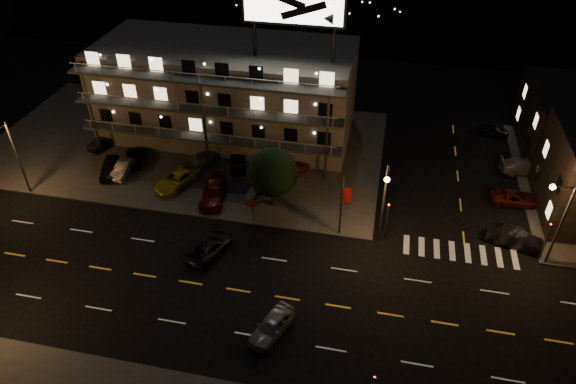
% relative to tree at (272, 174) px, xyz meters
% --- Properties ---
extents(ground, '(140.00, 140.00, 0.00)m').
position_rel_tree_xyz_m(ground, '(1.81, -11.20, -3.75)').
color(ground, black).
rests_on(ground, ground).
extents(curb_nw, '(44.00, 24.00, 0.15)m').
position_rel_tree_xyz_m(curb_nw, '(-12.19, 8.80, -3.68)').
color(curb_nw, '#393936').
rests_on(curb_nw, ground).
extents(motel, '(28.00, 13.80, 18.10)m').
position_rel_tree_xyz_m(motel, '(-8.13, 12.68, 1.59)').
color(motel, gray).
rests_on(motel, ground).
extents(streetlight_nw, '(0.44, 1.92, 8.00)m').
position_rel_tree_xyz_m(streetlight_nw, '(-24.19, -3.27, 1.21)').
color(streetlight_nw, '#2D2D30').
rests_on(streetlight_nw, ground).
extents(streetlight_nc, '(0.44, 1.92, 8.00)m').
position_rel_tree_xyz_m(streetlight_nc, '(10.31, -3.27, 1.21)').
color(streetlight_nc, '#2D2D30').
rests_on(streetlight_nc, ground).
extents(streetlight_ne, '(1.92, 0.44, 8.00)m').
position_rel_tree_xyz_m(streetlight_ne, '(23.95, -2.90, 1.21)').
color(streetlight_ne, '#2D2D30').
rests_on(streetlight_ne, ground).
extents(signal_nw, '(0.20, 0.27, 4.60)m').
position_rel_tree_xyz_m(signal_nw, '(10.81, -2.70, -1.18)').
color(signal_nw, '#2D2D30').
rests_on(signal_nw, ground).
extents(signal_ne, '(0.27, 0.20, 4.60)m').
position_rel_tree_xyz_m(signal_ne, '(23.81, -2.70, -1.18)').
color(signal_ne, '#2D2D30').
rests_on(signal_ne, ground).
extents(banner_north, '(0.83, 0.16, 6.40)m').
position_rel_tree_xyz_m(banner_north, '(6.90, -2.80, -0.32)').
color(banner_north, '#2D2D30').
rests_on(banner_north, ground).
extents(stop_sign, '(0.91, 0.11, 2.61)m').
position_rel_tree_xyz_m(stop_sign, '(-1.19, -2.63, -2.04)').
color(stop_sign, '#2D2D30').
rests_on(stop_sign, ground).
extents(tree, '(4.81, 4.64, 6.06)m').
position_rel_tree_xyz_m(tree, '(0.00, 0.00, 0.00)').
color(tree, black).
rests_on(tree, curb_nw).
extents(lot_car_0, '(3.00, 4.61, 1.46)m').
position_rel_tree_xyz_m(lot_car_0, '(-17.76, 1.57, -2.87)').
color(lot_car_0, black).
rests_on(lot_car_0, curb_nw).
extents(lot_car_1, '(1.45, 4.04, 1.33)m').
position_rel_tree_xyz_m(lot_car_1, '(-16.39, 1.85, -2.94)').
color(lot_car_1, gray).
rests_on(lot_car_1, curb_nw).
extents(lot_car_2, '(4.09, 5.58, 1.41)m').
position_rel_tree_xyz_m(lot_car_2, '(-10.13, 1.09, -2.90)').
color(lot_car_2, gold).
rests_on(lot_car_2, curb_nw).
extents(lot_car_3, '(2.83, 5.53, 1.53)m').
position_rel_tree_xyz_m(lot_car_3, '(-5.79, -0.34, -2.83)').
color(lot_car_3, '#56150C').
rests_on(lot_car_3, curb_nw).
extents(lot_car_4, '(1.50, 3.70, 1.26)m').
position_rel_tree_xyz_m(lot_car_4, '(-1.95, 1.06, -2.97)').
color(lot_car_4, gray).
rests_on(lot_car_4, curb_nw).
extents(lot_car_5, '(2.37, 3.90, 1.21)m').
position_rel_tree_xyz_m(lot_car_5, '(-20.93, 6.15, -2.99)').
color(lot_car_5, black).
rests_on(lot_car_5, curb_nw).
extents(lot_car_6, '(3.13, 4.83, 1.24)m').
position_rel_tree_xyz_m(lot_car_6, '(-16.28, 4.18, -2.98)').
color(lot_car_6, black).
rests_on(lot_car_6, curb_nw).
extents(lot_car_7, '(3.26, 4.84, 1.30)m').
position_rel_tree_xyz_m(lot_car_7, '(-8.96, 5.32, -2.95)').
color(lot_car_7, gray).
rests_on(lot_car_7, curb_nw).
extents(lot_car_8, '(2.78, 4.37, 1.38)m').
position_rel_tree_xyz_m(lot_car_8, '(-5.02, 5.48, -2.91)').
color(lot_car_8, black).
rests_on(lot_car_8, curb_nw).
extents(lot_car_9, '(2.69, 4.13, 1.29)m').
position_rel_tree_xyz_m(lot_car_9, '(1.13, 5.09, -2.96)').
color(lot_car_9, '#56150C').
rests_on(lot_car_9, curb_nw).
extents(side_car_0, '(4.94, 2.83, 1.54)m').
position_rel_tree_xyz_m(side_car_0, '(21.96, -1.12, -2.98)').
color(side_car_0, black).
rests_on(side_car_0, ground).
extents(side_car_1, '(4.59, 2.21, 1.26)m').
position_rel_tree_xyz_m(side_car_1, '(22.82, 5.16, -3.12)').
color(side_car_1, '#56150C').
rests_on(side_car_1, ground).
extents(side_car_2, '(5.37, 2.70, 1.49)m').
position_rel_tree_xyz_m(side_car_2, '(24.66, 10.94, -3.00)').
color(side_car_2, gray).
rests_on(side_car_2, ground).
extents(side_car_3, '(3.81, 2.02, 1.23)m').
position_rel_tree_xyz_m(side_car_3, '(22.21, 18.42, -3.13)').
color(side_car_3, black).
rests_on(side_car_3, ground).
extents(road_car_east, '(3.17, 4.73, 1.49)m').
position_rel_tree_xyz_m(road_car_east, '(3.39, -14.63, -3.00)').
color(road_car_east, gray).
rests_on(road_car_east, ground).
extents(road_car_west, '(3.51, 5.15, 1.31)m').
position_rel_tree_xyz_m(road_car_west, '(-3.76, -7.51, -3.10)').
color(road_car_west, black).
rests_on(road_car_west, ground).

